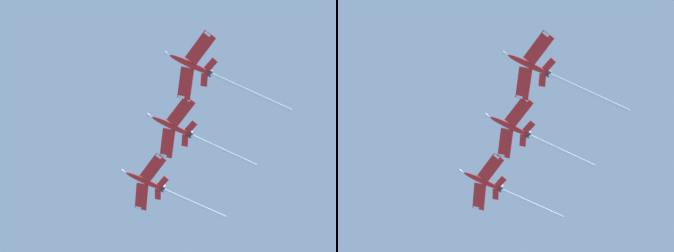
# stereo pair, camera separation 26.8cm
# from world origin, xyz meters

# --- Properties ---
(jet_inner_left) EXTENTS (19.47, 33.87, 11.30)m
(jet_inner_left) POSITION_xyz_m (3.40, -4.72, 138.12)
(jet_inner_left) COLOR red
(jet_centre) EXTENTS (19.47, 31.10, 10.04)m
(jet_centre) POSITION_xyz_m (21.43, 0.37, 138.47)
(jet_centre) COLOR red
(jet_inner_right) EXTENTS (19.52, 31.33, 9.39)m
(jet_inner_right) POSITION_xyz_m (39.56, 7.66, 138.51)
(jet_inner_right) COLOR red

